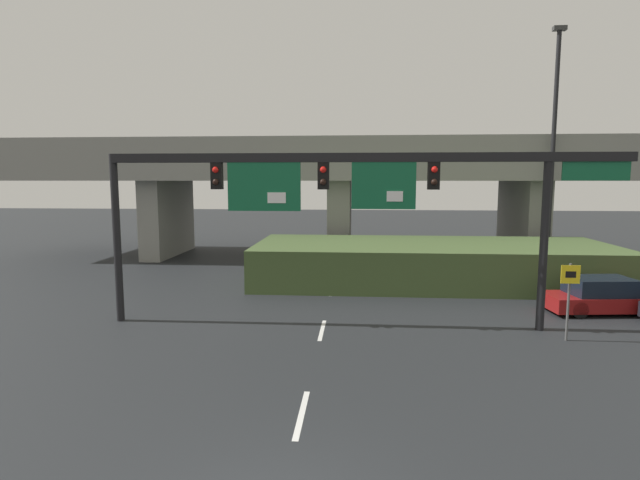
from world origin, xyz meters
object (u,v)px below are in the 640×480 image
at_px(highway_light_pole_near, 553,146).
at_px(parked_sedan_near_right, 602,296).
at_px(speed_limit_sign, 569,291).
at_px(signal_gantry, 348,185).

relative_size(highway_light_pole_near, parked_sedan_near_right, 2.88).
bearing_deg(highway_light_pole_near, parked_sedan_near_right, -97.03).
relative_size(speed_limit_sign, highway_light_pole_near, 0.19).
height_order(highway_light_pole_near, parked_sedan_near_right, highway_light_pole_near).
distance_m(signal_gantry, highway_light_pole_near, 16.30).
bearing_deg(signal_gantry, parked_sedan_near_right, 14.49).
bearing_deg(parked_sedan_near_right, speed_limit_sign, -133.67).
bearing_deg(speed_limit_sign, highway_light_pole_near, 72.75).
xyz_separation_m(signal_gantry, speed_limit_sign, (7.27, -1.13, -3.41)).
distance_m(signal_gantry, speed_limit_sign, 8.11).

